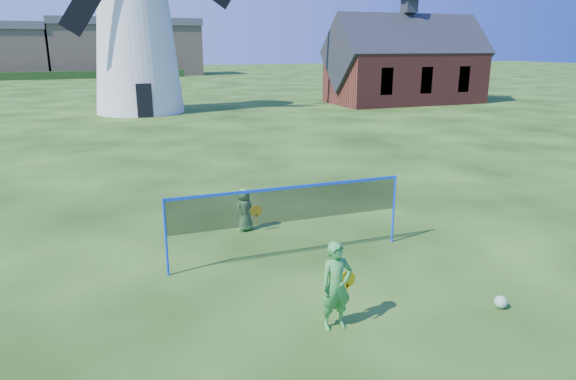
{
  "coord_description": "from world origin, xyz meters",
  "views": [
    {
      "loc": [
        -3.29,
        -8.8,
        4.3
      ],
      "look_at": [
        0.2,
        0.5,
        1.5
      ],
      "focal_mm": 32.09,
      "sensor_mm": 36.0,
      "label": 1
    }
  ],
  "objects_px": {
    "chapel": "(406,65)",
    "player_girl": "(336,286)",
    "player_boy": "(245,210)",
    "windmill": "(134,19)",
    "badminton_net": "(289,206)",
    "play_ball": "(501,302)"
  },
  "relations": [
    {
      "from": "chapel",
      "to": "player_boy",
      "type": "relative_size",
      "value": 11.41
    },
    {
      "from": "player_boy",
      "to": "play_ball",
      "type": "height_order",
      "value": "player_boy"
    },
    {
      "from": "windmill",
      "to": "player_boy",
      "type": "xyz_separation_m",
      "value": [
        0.2,
        -24.24,
        -5.4
      ]
    },
    {
      "from": "windmill",
      "to": "player_girl",
      "type": "distance_m",
      "value": 29.48
    },
    {
      "from": "chapel",
      "to": "player_boy",
      "type": "bearing_deg",
      "value": -129.9
    },
    {
      "from": "windmill",
      "to": "play_ball",
      "type": "bearing_deg",
      "value": -83.79
    },
    {
      "from": "player_boy",
      "to": "badminton_net",
      "type": "bearing_deg",
      "value": 77.98
    },
    {
      "from": "windmill",
      "to": "play_ball",
      "type": "distance_m",
      "value": 30.18
    },
    {
      "from": "chapel",
      "to": "player_girl",
      "type": "xyz_separation_m",
      "value": [
        -19.29,
        -27.98,
        -2.09
      ]
    },
    {
      "from": "player_girl",
      "to": "chapel",
      "type": "bearing_deg",
      "value": 54.35
    },
    {
      "from": "badminton_net",
      "to": "play_ball",
      "type": "bearing_deg",
      "value": -51.77
    },
    {
      "from": "windmill",
      "to": "chapel",
      "type": "xyz_separation_m",
      "value": [
        19.61,
        -1.03,
        -3.11
      ]
    },
    {
      "from": "windmill",
      "to": "player_girl",
      "type": "relative_size",
      "value": 11.9
    },
    {
      "from": "play_ball",
      "to": "player_boy",
      "type": "bearing_deg",
      "value": 119.95
    },
    {
      "from": "player_girl",
      "to": "player_boy",
      "type": "distance_m",
      "value": 4.78
    },
    {
      "from": "windmill",
      "to": "badminton_net",
      "type": "height_order",
      "value": "windmill"
    },
    {
      "from": "windmill",
      "to": "player_girl",
      "type": "xyz_separation_m",
      "value": [
        0.31,
        -29.01,
        -5.2
      ]
    },
    {
      "from": "windmill",
      "to": "badminton_net",
      "type": "relative_size",
      "value": 3.36
    },
    {
      "from": "play_ball",
      "to": "chapel",
      "type": "bearing_deg",
      "value": 60.0
    },
    {
      "from": "chapel",
      "to": "badminton_net",
      "type": "relative_size",
      "value": 2.34
    },
    {
      "from": "chapel",
      "to": "windmill",
      "type": "bearing_deg",
      "value": 177.0
    },
    {
      "from": "chapel",
      "to": "player_girl",
      "type": "height_order",
      "value": "chapel"
    }
  ]
}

